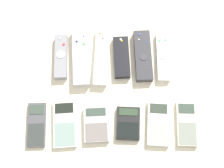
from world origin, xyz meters
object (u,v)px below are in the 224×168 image
remote_3 (121,57)px  calculator_5 (187,124)px  remote_1 (81,57)px  calculator_2 (96,124)px  calculator_4 (158,124)px  remote_2 (101,57)px  remote_5 (163,57)px  calculator_0 (36,124)px  calculator_3 (128,123)px  calculator_1 (65,124)px  remote_4 (143,56)px  remote_0 (61,57)px

remote_3 → calculator_5: (0.22, -0.24, -0.00)m
remote_1 → calculator_2: (0.06, -0.25, -0.00)m
calculator_4 → calculator_5: (0.10, -0.00, -0.00)m
remote_2 → calculator_4: (0.20, -0.24, -0.00)m
calculator_2 → remote_5: bearing=43.1°
calculator_0 → calculator_5: (0.51, 0.00, 0.00)m
calculator_3 → calculator_5: (0.20, -0.00, -0.00)m
calculator_0 → calculator_2: calculator_2 is taller
remote_3 → remote_5: bearing=-1.9°
calculator_0 → calculator_2: 0.20m
remote_3 → calculator_5: size_ratio=1.04×
calculator_1 → remote_5: bearing=31.5°
remote_2 → remote_4: bearing=4.3°
remote_0 → calculator_5: (0.44, -0.25, -0.00)m
remote_4 → calculator_5: size_ratio=1.28×
remote_1 → calculator_3: size_ratio=1.93×
remote_4 → calculator_2: (-0.17, -0.25, -0.00)m
calculator_2 → calculator_4: size_ratio=0.81×
remote_3 → calculator_2: (-0.09, -0.25, -0.00)m
remote_0 → calculator_4: size_ratio=1.10×
remote_5 → calculator_4: (-0.03, -0.25, -0.00)m
remote_3 → remote_2: bearing=177.1°
calculator_2 → calculator_5: (0.31, 0.00, -0.00)m
remote_3 → calculator_5: 0.33m
calculator_3 → calculator_4: same height
remote_1 → calculator_2: bearing=-80.0°
remote_0 → calculator_2: size_ratio=1.36×
calculator_3 → remote_4: bearing=79.1°
remote_4 → calculator_5: (0.14, -0.25, -0.00)m
remote_3 → calculator_2: size_ratio=1.28×
calculator_2 → calculator_4: bearing=-2.3°
remote_0 → remote_3: same height
remote_0 → calculator_5: remote_0 is taller
remote_1 → remote_2: bearing=-3.6°
calculator_0 → calculator_2: size_ratio=1.23×
remote_4 → remote_5: 0.07m
remote_1 → calculator_5: (0.37, -0.24, -0.01)m
calculator_4 → calculator_5: 0.10m
remote_2 → calculator_1: (-0.12, -0.24, -0.00)m
remote_0 → calculator_4: 0.42m
calculator_2 → calculator_5: bearing=-2.5°
remote_1 → calculator_2: remote_1 is taller
remote_4 → calculator_4: remote_4 is taller
calculator_0 → calculator_4: 0.41m
calculator_1 → calculator_4: (0.32, 0.00, 0.00)m
remote_2 → calculator_1: size_ratio=1.33×
remote_1 → calculator_3: remote_1 is taller
remote_4 → calculator_4: bearing=-82.0°
remote_2 → calculator_5: remote_2 is taller
remote_2 → calculator_3: 0.26m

